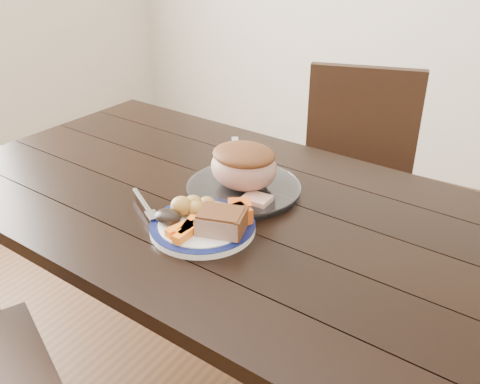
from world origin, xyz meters
The scene contains 14 objects.
dining_table centered at (0.00, 0.00, 0.66)m, with size 1.65×1.00×0.75m.
chair_far centered at (0.12, 0.73, 0.52)m, with size 0.53×0.54×0.93m.
dinner_plate centered at (0.06, -0.15, 0.76)m, with size 0.26×0.26×0.02m, color white.
plate_rim centered at (0.06, -0.15, 0.77)m, with size 0.26×0.26×0.02m, color #0E1647.
serving_platter centered at (0.04, 0.06, 0.76)m, with size 0.30×0.30×0.02m, color white.
pork_slice centered at (0.12, -0.16, 0.79)m, with size 0.10×0.08×0.05m, color #A87A66.
roasted_potatoes centered at (0.01, -0.13, 0.79)m, with size 0.09×0.09×0.05m.
carrot_batons centered at (0.05, -0.21, 0.78)m, with size 0.06×0.11×0.02m.
pumpkin_wedges centered at (0.12, -0.09, 0.79)m, with size 0.09×0.09×0.04m.
dark_mushroom centered at (-0.01, -0.20, 0.79)m, with size 0.07×0.05×0.03m, color black.
fork centered at (-0.11, -0.17, 0.77)m, with size 0.16×0.11×0.00m.
roast_joint centered at (0.04, 0.06, 0.83)m, with size 0.18×0.16×0.12m, color #AD776A.
cut_slice centered at (0.11, 0.01, 0.78)m, with size 0.07×0.06×0.02m, color tan.
carving_knife centered at (-0.07, 0.20, 0.76)m, with size 0.20×0.27×0.01m.
Camera 1 is at (0.73, -1.03, 1.45)m, focal length 40.00 mm.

